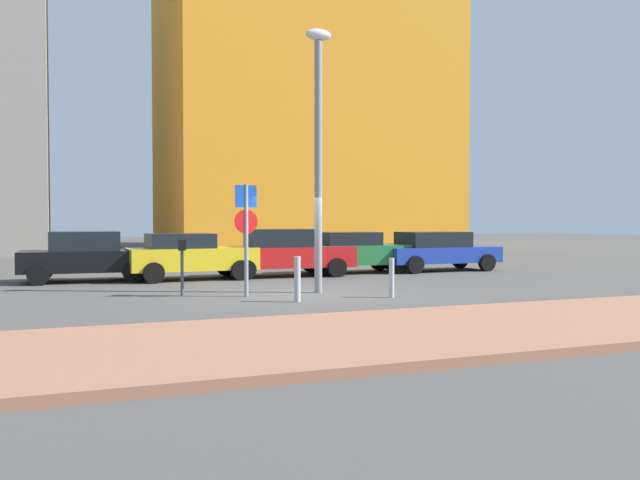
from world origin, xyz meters
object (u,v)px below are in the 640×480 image
Objects in this scene: street_lamp at (318,138)px; parked_car_blue at (437,250)px; parked_car_green at (353,251)px; parked_car_red at (284,252)px; parking_sign_post at (246,226)px; parked_car_yellow at (189,255)px; parked_car_black at (87,256)px; traffic_bollard_mid at (297,279)px; traffic_bollard_near at (392,278)px; parking_meter at (182,259)px.

parked_car_blue is at bearing 37.45° from street_lamp.
parked_car_blue is (3.35, -0.26, -0.00)m from parked_car_green.
parked_car_green is at bearing 8.95° from parked_car_red.
parked_car_red is 1.65× the size of parking_sign_post.
parked_car_green is at bearing 4.54° from parked_car_yellow.
parked_car_black is 9.02m from parked_car_green.
parked_car_blue is (9.29, 0.21, -0.01)m from parked_car_yellow.
parked_car_yellow is 5.96m from parked_car_green.
parked_car_red is 6.06m from street_lamp.
street_lamp reaches higher than parked_car_green.
parked_car_yellow is 9.29m from parked_car_blue.
parked_car_black is 3.76× the size of traffic_bollard_mid.
parking_sign_post is 3.82m from traffic_bollard_near.
traffic_bollard_near is (3.73, -6.71, -0.29)m from parked_car_yellow.
parked_car_black is 12.38m from parked_car_blue.
parking_meter is at bearing 154.20° from traffic_bollard_near.
traffic_bollard_mid is at bearing -44.77° from parking_meter.
traffic_bollard_mid is (0.83, -1.46, -1.23)m from parking_sign_post.
street_lamp reaches higher than traffic_bollard_mid.
parked_car_blue is at bearing 51.25° from traffic_bollard_near.
traffic_bollard_mid is (1.28, -6.68, -0.25)m from parked_car_yellow.
parked_car_red is 3.24× the size of parking_meter.
parked_car_yellow is (3.08, -0.53, -0.02)m from parked_car_black.
parked_car_red is at bearing 74.06° from traffic_bollard_mid.
traffic_bollard_near is at bearing -0.67° from traffic_bollard_mid.
traffic_bollard_near is at bearing -107.07° from parked_car_green.
parking_meter is 3.23m from traffic_bollard_mid.
traffic_bollard_near is 0.92× the size of traffic_bollard_mid.
parked_car_blue is at bearing 1.60° from parked_car_red.
street_lamp reaches higher than traffic_bollard_near.
parked_car_green is 3.36m from parked_car_blue.
parking_sign_post is (-5.49, -5.70, 0.99)m from parked_car_green.
parked_car_green is 8.54m from traffic_bollard_mid.
traffic_bollard_mid is (-2.45, 0.03, 0.04)m from traffic_bollard_near.
parked_car_red reaches higher than parking_meter.
parked_car_blue is 11.28m from parking_meter.
parked_car_red is at bearing -178.40° from parked_car_blue.
parked_car_blue is at bearing 1.30° from parked_car_yellow.
parking_sign_post reaches higher than traffic_bollard_near.
parked_car_black is 6.30m from parked_car_red.
parked_car_black is 0.87× the size of parked_car_red.
parking_sign_post reaches higher than parked_car_black.
parked_car_black is at bearing 121.18° from traffic_bollard_mid.
street_lamp is at bearing -63.97° from parked_car_yellow.
parking_sign_post reaches higher than parked_car_blue.
parked_car_blue reaches higher than traffic_bollard_mid.
parked_car_blue is at bearing 40.72° from traffic_bollard_mid.
traffic_bollard_mid is at bearing -123.08° from parked_car_green.
street_lamp is (2.45, -5.02, 3.28)m from parked_car_yellow.
parked_car_red is at bearing 46.75° from parking_meter.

